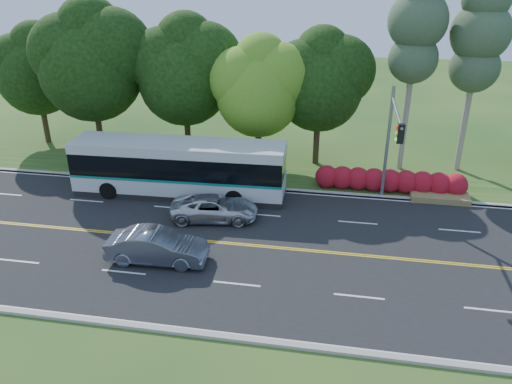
% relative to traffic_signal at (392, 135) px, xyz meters
% --- Properties ---
extents(ground, '(120.00, 120.00, 0.00)m').
position_rel_traffic_signal_xyz_m(ground, '(-6.49, -5.40, -4.67)').
color(ground, '#214B19').
rests_on(ground, ground).
extents(road, '(60.00, 14.00, 0.02)m').
position_rel_traffic_signal_xyz_m(road, '(-6.49, -5.40, -4.66)').
color(road, black).
rests_on(road, ground).
extents(curb_north, '(60.00, 0.30, 0.15)m').
position_rel_traffic_signal_xyz_m(curb_north, '(-6.49, 1.75, -4.60)').
color(curb_north, '#A59E95').
rests_on(curb_north, ground).
extents(curb_south, '(60.00, 0.30, 0.15)m').
position_rel_traffic_signal_xyz_m(curb_south, '(-6.49, -12.55, -4.60)').
color(curb_south, '#A59E95').
rests_on(curb_south, ground).
extents(grass_verge, '(60.00, 4.00, 0.10)m').
position_rel_traffic_signal_xyz_m(grass_verge, '(-6.49, 3.60, -4.62)').
color(grass_verge, '#214B19').
rests_on(grass_verge, ground).
extents(lane_markings, '(57.60, 13.82, 0.00)m').
position_rel_traffic_signal_xyz_m(lane_markings, '(-6.59, -5.40, -4.65)').
color(lane_markings, gold).
rests_on(lane_markings, road).
extents(tree_row, '(44.70, 9.10, 13.84)m').
position_rel_traffic_signal_xyz_m(tree_row, '(-11.65, 6.73, 2.06)').
color(tree_row, black).
rests_on(tree_row, ground).
extents(bougainvillea_hedge, '(9.50, 2.25, 1.50)m').
position_rel_traffic_signal_xyz_m(bougainvillea_hedge, '(0.69, 2.75, -3.95)').
color(bougainvillea_hedge, maroon).
rests_on(bougainvillea_hedge, ground).
extents(traffic_signal, '(0.42, 6.10, 7.00)m').
position_rel_traffic_signal_xyz_m(traffic_signal, '(0.00, 0.00, 0.00)').
color(traffic_signal, gray).
rests_on(traffic_signal, ground).
extents(transit_bus, '(13.26, 3.24, 3.45)m').
position_rel_traffic_signal_xyz_m(transit_bus, '(-12.57, 0.09, -2.94)').
color(transit_bus, silver).
rests_on(transit_bus, road).
extents(sedan, '(4.96, 1.92, 1.61)m').
position_rel_traffic_signal_xyz_m(sedan, '(-11.22, -7.67, -3.84)').
color(sedan, slate).
rests_on(sedan, road).
extents(suv, '(5.21, 2.98, 1.37)m').
position_rel_traffic_signal_xyz_m(suv, '(-9.57, -2.83, -3.97)').
color(suv, silver).
rests_on(suv, road).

